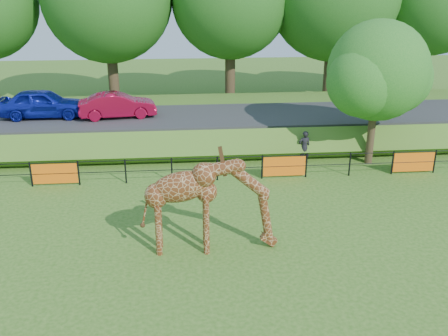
# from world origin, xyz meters

# --- Properties ---
(ground) EXTENTS (90.00, 90.00, 0.00)m
(ground) POSITION_xyz_m (0.00, 0.00, 0.00)
(ground) COLOR #305E17
(ground) RESTS_ON ground
(giraffe) EXTENTS (4.42, 0.89, 3.15)m
(giraffe) POSITION_xyz_m (-0.70, 1.99, 1.58)
(giraffe) COLOR #5B2C12
(giraffe) RESTS_ON ground
(perimeter_fence) EXTENTS (28.07, 0.10, 1.10)m
(perimeter_fence) POSITION_xyz_m (0.00, 8.00, 0.55)
(perimeter_fence) COLOR black
(perimeter_fence) RESTS_ON ground
(embankment) EXTENTS (40.00, 9.00, 1.30)m
(embankment) POSITION_xyz_m (0.00, 15.50, 0.65)
(embankment) COLOR #305E17
(embankment) RESTS_ON ground
(road) EXTENTS (40.00, 5.00, 0.12)m
(road) POSITION_xyz_m (0.00, 14.00, 1.36)
(road) COLOR #2A2A2C
(road) RESTS_ON embankment
(car_blue) EXTENTS (4.51, 1.84, 1.53)m
(car_blue) POSITION_xyz_m (-8.83, 14.31, 2.19)
(car_blue) COLOR #1624B5
(car_blue) RESTS_ON road
(car_red) EXTENTS (4.20, 1.98, 1.33)m
(car_red) POSITION_xyz_m (-4.86, 13.94, 2.09)
(car_red) COLOR #A30B2E
(car_red) RESTS_ON road
(visitor) EXTENTS (0.61, 0.43, 1.58)m
(visitor) POSITION_xyz_m (4.37, 9.92, 0.79)
(visitor) COLOR black
(visitor) RESTS_ON ground
(tree_east) EXTENTS (5.40, 4.71, 6.76)m
(tree_east) POSITION_xyz_m (7.60, 9.63, 4.28)
(tree_east) COLOR #382A19
(tree_east) RESTS_ON ground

